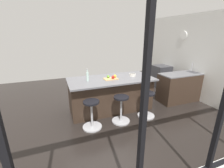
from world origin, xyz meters
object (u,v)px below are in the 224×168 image
(stool_by_window, at_px, (147,105))
(stool_near_camera, at_px, (92,115))
(cutting_board, at_px, (111,79))
(apple_green, at_px, (108,77))
(apple_red, at_px, (113,77))
(water_bottle, at_px, (88,76))
(oven_range, at_px, (161,76))
(stool_middle, at_px, (121,110))
(fruit_bowl, at_px, (133,75))
(kitchen_island, at_px, (111,94))
(apple_yellow, at_px, (115,76))

(stool_by_window, distance_m, stool_near_camera, 1.44)
(cutting_board, height_order, apple_green, apple_green)
(apple_red, bearing_deg, water_bottle, -8.24)
(oven_range, height_order, stool_middle, oven_range)
(apple_green, height_order, fruit_bowl, apple_green)
(fruit_bowl, bearing_deg, cutting_board, 4.94)
(apple_red, bearing_deg, stool_near_camera, 37.84)
(kitchen_island, bearing_deg, apple_green, 19.84)
(water_bottle, bearing_deg, apple_green, -178.28)
(apple_red, bearing_deg, stool_middle, 88.71)
(cutting_board, height_order, fruit_bowl, fruit_bowl)
(apple_yellow, bearing_deg, apple_green, -7.78)
(stool_near_camera, bearing_deg, fruit_bowl, -153.60)
(stool_near_camera, xyz_separation_m, water_bottle, (-0.08, -0.66, 0.73))
(stool_near_camera, bearing_deg, apple_green, -133.17)
(oven_range, bearing_deg, cutting_board, 24.93)
(stool_by_window, height_order, apple_green, apple_green)
(kitchen_island, relative_size, cutting_board, 6.32)
(oven_range, xyz_separation_m, stool_by_window, (1.83, 1.82, -0.12))
(stool_by_window, height_order, apple_yellow, apple_yellow)
(oven_range, bearing_deg, water_bottle, 19.95)
(fruit_bowl, bearing_deg, stool_middle, 46.40)
(kitchen_island, height_order, cutting_board, cutting_board)
(stool_by_window, bearing_deg, cutting_board, -39.44)
(apple_red, height_order, water_bottle, water_bottle)
(oven_range, relative_size, water_bottle, 2.78)
(stool_near_camera, xyz_separation_m, apple_red, (-0.73, -0.57, 0.67))
(fruit_bowl, bearing_deg, apple_green, -0.18)
(stool_near_camera, relative_size, apple_red, 7.93)
(oven_range, xyz_separation_m, stool_near_camera, (3.27, 1.82, -0.12))
(oven_range, relative_size, stool_middle, 1.31)
(stool_by_window, bearing_deg, oven_range, -135.19)
(apple_yellow, height_order, apple_red, apple_red)
(stool_near_camera, distance_m, cutting_board, 1.11)
(apple_green, relative_size, fruit_bowl, 0.41)
(apple_yellow, bearing_deg, stool_by_window, 133.38)
(apple_yellow, bearing_deg, water_bottle, -0.65)
(oven_range, distance_m, apple_yellow, 2.77)
(apple_yellow, height_order, fruit_bowl, apple_yellow)
(stool_middle, distance_m, stool_near_camera, 0.72)
(oven_range, xyz_separation_m, stool_middle, (2.55, 1.82, -0.12))
(stool_by_window, bearing_deg, apple_red, -38.83)
(fruit_bowl, bearing_deg, stool_near_camera, 26.40)
(stool_by_window, bearing_deg, kitchen_island, -44.58)
(kitchen_island, relative_size, apple_green, 30.55)
(cutting_board, distance_m, apple_red, 0.09)
(stool_near_camera, bearing_deg, kitchen_island, -135.42)
(stool_near_camera, distance_m, apple_green, 1.15)
(stool_middle, xyz_separation_m, stool_near_camera, (0.72, 0.00, 0.00))
(kitchen_island, bearing_deg, stool_by_window, 135.42)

